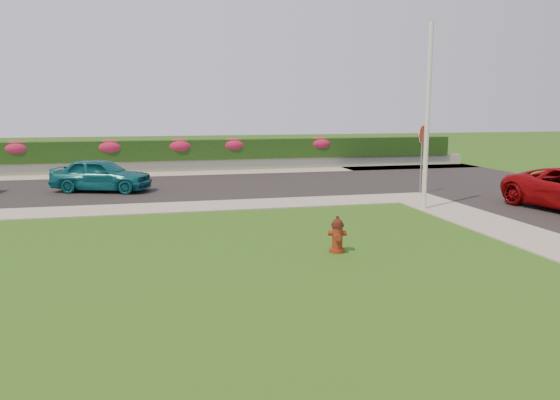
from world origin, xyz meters
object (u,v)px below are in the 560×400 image
object	(u,v)px
utility_pole	(427,118)
stop_sign	(422,142)
fire_hydrant	(337,235)
sedan_teal	(101,175)

from	to	relation	value
utility_pole	stop_sign	size ratio (longest dim) A/B	2.23
fire_hydrant	sedan_teal	xyz separation A→B (m)	(-6.28, 11.26, 0.31)
stop_sign	utility_pole	bearing A→B (deg)	-134.09
fire_hydrant	sedan_teal	distance (m)	12.90
sedan_teal	stop_sign	xyz separation A→B (m)	(12.55, -3.50, 1.36)
sedan_teal	fire_hydrant	bearing A→B (deg)	-131.10
utility_pole	stop_sign	world-z (taller)	utility_pole
fire_hydrant	stop_sign	distance (m)	10.12
sedan_teal	utility_pole	size ratio (longest dim) A/B	0.65
sedan_teal	stop_sign	bearing A→B (deg)	-85.84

